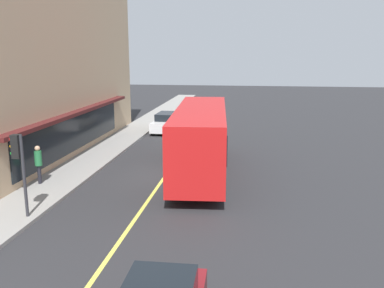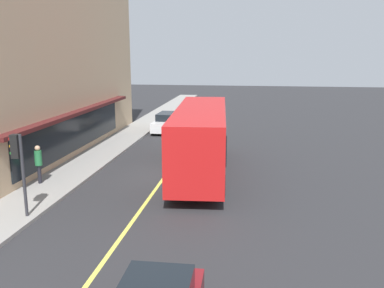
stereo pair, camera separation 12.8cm
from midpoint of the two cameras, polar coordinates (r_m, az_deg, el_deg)
name	(u,v)px [view 1 (the left image)]	position (r m, az deg, el deg)	size (l,w,h in m)	color
ground	(165,176)	(21.65, -3.91, -4.46)	(120.00, 120.00, 0.00)	#28282B
sidewalk	(75,171)	(23.13, -16.02, -3.62)	(80.00, 2.53, 0.15)	gray
lane_centre_stripe	(165,176)	(21.65, -3.91, -4.45)	(36.00, 0.16, 0.01)	#D8D14C
storefront_building	(1,49)	(27.88, -24.99, 11.82)	(23.73, 9.43, 13.05)	tan
bus	(201,137)	(21.62, 1.06, 0.98)	(11.28, 3.30, 3.50)	red
traffic_light	(18,156)	(16.76, -23.01, -1.54)	(0.30, 0.52, 3.20)	#2D2D33
car_white	(167,123)	(33.57, -3.59, 2.97)	(4.34, 1.94, 1.52)	white
pedestrian_at_corner	(38,161)	(21.00, -20.58, -2.17)	(0.34, 0.34, 1.86)	black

